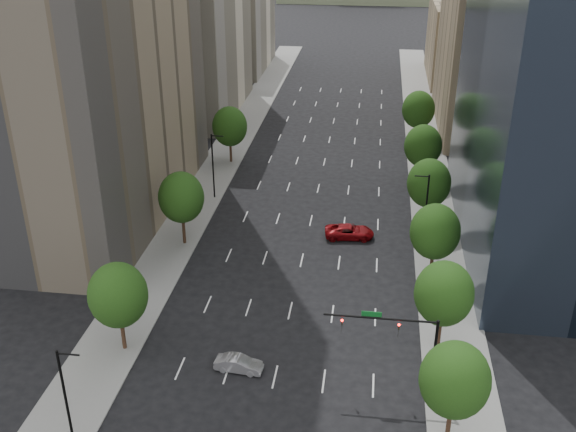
% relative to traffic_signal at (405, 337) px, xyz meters
% --- Properties ---
extents(sidewalk_left, '(6.00, 200.00, 0.15)m').
position_rel_traffic_signal_xyz_m(sidewalk_left, '(-26.03, 30.00, -5.10)').
color(sidewalk_left, slate).
rests_on(sidewalk_left, ground).
extents(sidewalk_right, '(6.00, 200.00, 0.15)m').
position_rel_traffic_signal_xyz_m(sidewalk_right, '(4.97, 30.00, -5.10)').
color(sidewalk_right, slate).
rests_on(sidewalk_right, ground).
extents(midrise_cream_left, '(14.00, 30.00, 35.00)m').
position_rel_traffic_signal_xyz_m(midrise_cream_left, '(-35.53, 73.00, 12.33)').
color(midrise_cream_left, beige).
rests_on(midrise_cream_left, ground).
extents(filler_left, '(14.00, 26.00, 18.00)m').
position_rel_traffic_signal_xyz_m(filler_left, '(-35.53, 106.00, 3.83)').
color(filler_left, beige).
rests_on(filler_left, ground).
extents(parking_tan_right, '(14.00, 30.00, 30.00)m').
position_rel_traffic_signal_xyz_m(parking_tan_right, '(14.47, 70.00, 9.83)').
color(parking_tan_right, '#8C7759').
rests_on(parking_tan_right, ground).
extents(filler_right, '(14.00, 26.00, 16.00)m').
position_rel_traffic_signal_xyz_m(filler_right, '(14.47, 103.00, 2.83)').
color(filler_right, '#8C7759').
rests_on(filler_right, ground).
extents(tree_right_0, '(5.20, 5.20, 8.39)m').
position_rel_traffic_signal_xyz_m(tree_right_0, '(3.47, -5.00, 0.22)').
color(tree_right_0, '#382316').
rests_on(tree_right_0, ground).
extents(tree_right_1, '(5.20, 5.20, 8.75)m').
position_rel_traffic_signal_xyz_m(tree_right_1, '(3.47, 6.00, 0.58)').
color(tree_right_1, '#382316').
rests_on(tree_right_1, ground).
extents(tree_right_2, '(5.20, 5.20, 8.61)m').
position_rel_traffic_signal_xyz_m(tree_right_2, '(3.47, 18.00, 0.43)').
color(tree_right_2, '#382316').
rests_on(tree_right_2, ground).
extents(tree_right_3, '(5.20, 5.20, 8.89)m').
position_rel_traffic_signal_xyz_m(tree_right_3, '(3.47, 30.00, 0.72)').
color(tree_right_3, '#382316').
rests_on(tree_right_3, ground).
extents(tree_right_4, '(5.20, 5.20, 8.46)m').
position_rel_traffic_signal_xyz_m(tree_right_4, '(3.47, 44.00, 0.29)').
color(tree_right_4, '#382316').
rests_on(tree_right_4, ground).
extents(tree_right_5, '(5.20, 5.20, 8.75)m').
position_rel_traffic_signal_xyz_m(tree_right_5, '(3.47, 60.00, 0.58)').
color(tree_right_5, '#382316').
rests_on(tree_right_5, ground).
extents(tree_left_0, '(5.20, 5.20, 8.75)m').
position_rel_traffic_signal_xyz_m(tree_left_0, '(-24.53, 2.00, 0.58)').
color(tree_left_0, '#382316').
rests_on(tree_left_0, ground).
extents(tree_left_1, '(5.20, 5.20, 8.97)m').
position_rel_traffic_signal_xyz_m(tree_left_1, '(-24.53, 22.00, 0.79)').
color(tree_left_1, '#382316').
rests_on(tree_left_1, ground).
extents(tree_left_2, '(5.20, 5.20, 8.68)m').
position_rel_traffic_signal_xyz_m(tree_left_2, '(-24.53, 48.00, 0.50)').
color(tree_left_2, '#382316').
rests_on(tree_left_2, ground).
extents(streetlight_rn, '(1.70, 0.20, 9.00)m').
position_rel_traffic_signal_xyz_m(streetlight_rn, '(2.91, 25.00, -0.33)').
color(streetlight_rn, black).
rests_on(streetlight_rn, ground).
extents(streetlight_ls, '(1.70, 0.20, 9.00)m').
position_rel_traffic_signal_xyz_m(streetlight_ls, '(-23.96, -10.00, -0.33)').
color(streetlight_ls, black).
rests_on(streetlight_ls, ground).
extents(streetlight_ln, '(1.70, 0.20, 9.00)m').
position_rel_traffic_signal_xyz_m(streetlight_ln, '(-23.96, 35.00, -0.33)').
color(streetlight_ln, black).
rests_on(streetlight_ln, ground).
extents(traffic_signal, '(9.12, 0.40, 7.38)m').
position_rel_traffic_signal_xyz_m(traffic_signal, '(0.00, 0.00, 0.00)').
color(traffic_signal, black).
rests_on(traffic_signal, ground).
extents(car_silver, '(4.26, 1.79, 1.37)m').
position_rel_traffic_signal_xyz_m(car_silver, '(-13.73, 0.44, -4.49)').
color(car_silver, gray).
rests_on(car_silver, ground).
extents(car_red_far, '(6.03, 3.24, 1.61)m').
position_rel_traffic_signal_xyz_m(car_red_far, '(-5.55, 26.08, -4.37)').
color(car_red_far, maroon).
rests_on(car_red_far, ground).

